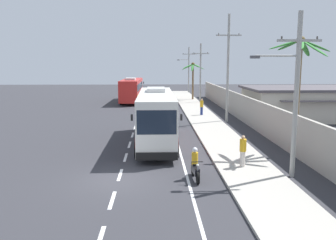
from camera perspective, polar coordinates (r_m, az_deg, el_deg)
ground_plane at (r=18.18m, az=-7.90°, el=-9.44°), size 160.00×160.00×0.00m
sidewalk_kerb at (r=28.17m, az=8.12°, el=-2.63°), size 3.20×90.00×0.14m
lane_markings at (r=32.53m, az=-1.67°, el=-1.09°), size 3.60×71.36×0.01m
boundary_wall at (r=32.66m, az=13.51°, el=0.99°), size 0.24×60.00×2.58m
coach_bus_foreground at (r=25.59m, az=-1.90°, el=0.75°), size 2.89×11.82×3.92m
coach_bus_far_lane at (r=53.56m, az=-5.82°, el=4.92°), size 3.15×12.15×3.63m
motorcycle_beside_bus at (r=33.95m, az=0.88°, el=0.46°), size 0.56×1.96×1.60m
motorcycle_trailing at (r=17.96m, az=4.37°, el=-7.42°), size 0.56×1.96×1.60m
pedestrian_near_kerb at (r=39.09m, az=5.39°, el=2.18°), size 0.36×0.36×1.77m
pedestrian_midwalk at (r=19.92m, az=11.87°, el=-4.77°), size 0.36×0.36×1.73m
utility_pole_nearest at (r=18.70m, az=19.57°, el=4.41°), size 3.44×0.24×8.22m
utility_pole_mid at (r=35.24m, az=9.55°, el=8.33°), size 2.43×0.24×10.34m
utility_pole_far at (r=52.15m, az=5.21°, el=7.64°), size 2.45×0.24×8.51m
utility_pole_distant at (r=69.22m, az=3.27°, el=8.20°), size 3.54×0.24×8.74m
palm_nearest at (r=23.62m, az=20.26°, el=7.53°), size 3.90×3.77×7.38m
palm_second at (r=55.84m, az=4.00°, el=7.67°), size 3.59×3.57×5.85m
roadside_building at (r=39.97m, az=21.00°, el=2.59°), size 12.22×8.70×3.26m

